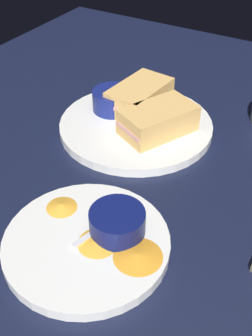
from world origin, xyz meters
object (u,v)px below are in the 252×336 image
sandwich_half_near (161,121)px  spoon_by_gravy_ramekin (114,220)px  spoon_by_dark_ramekin (137,118)px  plate_chips_companion (87,243)px  plate_sandwich_main (136,126)px  ramekin_dark_sauce (113,99)px  ramekin_light_gravy (117,221)px  sandwich_half_far (140,97)px

sandwich_half_near → spoon_by_gravy_ramekin: 23.65cm
spoon_by_dark_ramekin → plate_chips_companion: size_ratio=0.44×
plate_chips_companion → plate_sandwich_main: bearing=-163.5°
plate_sandwich_main → plate_chips_companion: bearing=16.5°
spoon_by_gravy_ramekin → ramekin_dark_sauce: bearing=-148.1°
ramekin_dark_sauce → ramekin_light_gravy: ramekin_dark_sauce is taller
ramekin_dark_sauce → spoon_by_gravy_ramekin: bearing=31.9°
ramekin_light_gravy → spoon_by_gravy_ramekin: ramekin_light_gravy is taller
ramekin_dark_sauce → ramekin_light_gravy: bearing=32.9°
plate_sandwich_main → spoon_by_gravy_ramekin: size_ratio=2.89×
spoon_by_dark_ramekin → ramekin_light_gravy: ramekin_light_gravy is taller
ramekin_dark_sauce → spoon_by_dark_ramekin: (0.94, 5.94, -1.76)cm
plate_sandwich_main → ramekin_dark_sauce: size_ratio=3.60×
ramekin_dark_sauce → plate_sandwich_main: bearing=73.2°
plate_sandwich_main → spoon_by_gravy_ramekin: bearing=22.5°
sandwich_half_far → ramekin_dark_sauce: sandwich_half_far is taller
plate_chips_companion → ramekin_dark_sauce: bearing=-154.3°
sandwich_half_far → plate_chips_companion: sandwich_half_far is taller
sandwich_half_far → plate_chips_companion: size_ratio=0.62×
plate_sandwich_main → plate_chips_companion: (28.45, 8.45, 0.00)cm
spoon_by_dark_ramekin → sandwich_half_near: bearing=73.6°
ramekin_dark_sauce → spoon_by_gravy_ramekin: ramekin_dark_sauce is taller
sandwich_half_far → plate_sandwich_main: bearing=22.2°
sandwich_half_far → ramekin_light_gravy: bearing=23.9°
plate_sandwich_main → sandwich_half_near: size_ratio=1.90×
ramekin_dark_sauce → spoon_by_gravy_ramekin: (25.70, 16.01, -1.76)cm
sandwich_half_near → spoon_by_dark_ramekin: sandwich_half_near is taller
spoon_by_dark_ramekin → ramekin_light_gravy: size_ratio=1.31×
plate_sandwich_main → sandwich_half_far: bearing=-157.8°
ramekin_light_gravy → sandwich_half_far: bearing=-156.1°
ramekin_dark_sauce → ramekin_light_gravy: size_ratio=1.04×
plate_sandwich_main → spoon_by_dark_ramekin: size_ratio=2.86×
sandwich_half_far → spoon_by_dark_ramekin: sandwich_half_far is taller
plate_sandwich_main → ramekin_light_gravy: (25.07, 11.27, 2.63)cm
plate_sandwich_main → spoon_by_gravy_ramekin: (23.85, 9.89, 1.16)cm
sandwich_half_near → spoon_by_dark_ramekin: bearing=-106.4°
spoon_by_gravy_ramekin → sandwich_half_far: bearing=-157.5°
plate_chips_companion → spoon_by_gravy_ramekin: 4.95cm
plate_sandwich_main → ramekin_dark_sauce: (-1.85, -6.13, 2.93)cm
sandwich_half_far → ramekin_dark_sauce: 5.17cm
sandwich_half_near → sandwich_half_far: size_ratio=1.08×
plate_chips_companion → ramekin_light_gravy: bearing=140.2°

